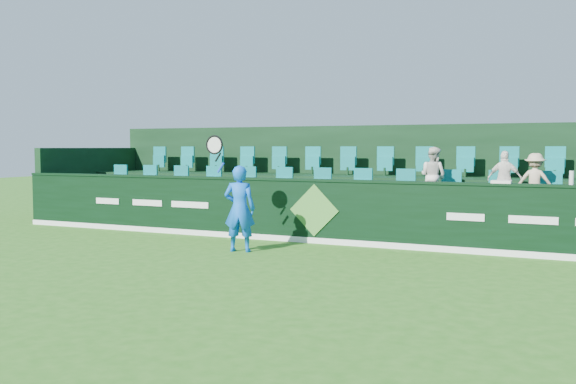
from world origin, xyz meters
The scene contains 13 objects.
ground centered at (0.00, 0.00, 0.00)m, with size 60.00×60.00×0.00m, color #286818.
sponsor_hoarding centered at (0.00, 4.00, 0.67)m, with size 16.00×0.25×1.35m.
stand_tier_front centered at (0.00, 5.10, 0.40)m, with size 16.00×2.00×0.80m, color black.
stand_tier_back centered at (0.00, 7.00, 0.65)m, with size 16.00×1.80×1.30m, color black.
stand_rear centered at (0.00, 7.44, 1.22)m, with size 16.00×4.10×2.60m.
seat_row_front centered at (0.00, 5.50, 1.10)m, with size 13.50×0.50×0.60m, color #0E6D6B.
seat_row_back centered at (0.00, 7.30, 1.60)m, with size 13.50×0.50×0.60m, color #0E6D6B.
tennis_player centered at (-0.91, 2.31, 0.85)m, with size 1.10×0.54×2.33m.
spectator_left centered at (2.21, 5.12, 1.41)m, with size 0.60×0.46×1.23m, color silver.
spectator_middle centered at (3.66, 5.12, 1.37)m, with size 0.67×0.28×1.15m, color white.
spectator_right centered at (4.23, 5.12, 1.35)m, with size 0.71×0.41×1.10m, color #C3AE89.
towel centered at (3.72, 4.00, 1.38)m, with size 0.35×0.23×0.05m, color silver.
drinks_bottle centered at (4.91, 4.00, 1.48)m, with size 0.08×0.08×0.25m, color silver.
Camera 1 is at (5.14, -8.46, 2.02)m, focal length 40.00 mm.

